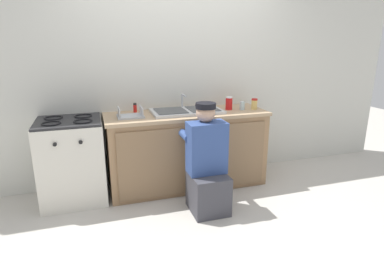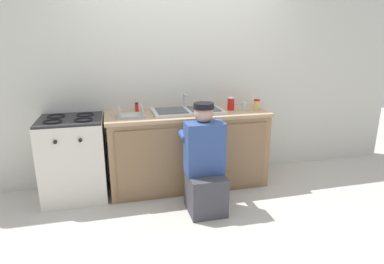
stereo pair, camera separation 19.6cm
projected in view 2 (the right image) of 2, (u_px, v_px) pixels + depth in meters
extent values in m
plane|color=beige|center=(194.00, 195.00, 3.64)|extent=(12.00, 12.00, 0.00)
cube|color=silver|center=(181.00, 77.00, 3.90)|extent=(6.00, 0.10, 2.50)
cube|color=#997551|center=(188.00, 151.00, 3.80)|extent=(1.81, 0.60, 0.85)
cube|color=#866747|center=(155.00, 163.00, 3.40)|extent=(0.80, 0.02, 0.75)
cube|color=#866747|center=(232.00, 156.00, 3.61)|extent=(0.80, 0.02, 0.75)
cube|color=tan|center=(188.00, 114.00, 3.68)|extent=(1.85, 0.62, 0.04)
cube|color=silver|center=(188.00, 111.00, 3.67)|extent=(0.80, 0.44, 0.03)
cube|color=#4C4F51|center=(171.00, 110.00, 3.62)|extent=(0.33, 0.35, 0.01)
cube|color=#4C4F51|center=(204.00, 109.00, 3.71)|extent=(0.33, 0.35, 0.01)
cylinder|color=#B7BABF|center=(184.00, 102.00, 3.82)|extent=(0.02, 0.02, 0.18)
cylinder|color=#B7BABF|center=(185.00, 95.00, 3.72)|extent=(0.02, 0.16, 0.02)
cube|color=silver|center=(74.00, 159.00, 3.49)|extent=(0.66, 0.60, 0.87)
cube|color=#262628|center=(70.00, 120.00, 3.37)|extent=(0.65, 0.59, 0.02)
torus|color=black|center=(53.00, 121.00, 3.22)|extent=(0.19, 0.19, 0.02)
torus|color=black|center=(84.00, 120.00, 3.29)|extent=(0.19, 0.19, 0.02)
torus|color=black|center=(56.00, 116.00, 3.44)|extent=(0.19, 0.19, 0.02)
torus|color=black|center=(85.00, 115.00, 3.51)|extent=(0.19, 0.19, 0.02)
cylinder|color=black|center=(55.00, 142.00, 3.09)|extent=(0.04, 0.02, 0.04)
cylinder|color=black|center=(80.00, 140.00, 3.15)|extent=(0.04, 0.02, 0.04)
cube|color=#3F3F47|center=(206.00, 193.00, 3.24)|extent=(0.36, 0.40, 0.40)
cube|color=#334C8C|center=(204.00, 148.00, 3.17)|extent=(0.38, 0.22, 0.52)
sphere|color=tan|center=(204.00, 113.00, 3.11)|extent=(0.19, 0.19, 0.19)
cylinder|color=black|center=(204.00, 106.00, 3.09)|extent=(0.20, 0.20, 0.06)
cube|color=black|center=(201.00, 106.00, 3.18)|extent=(0.13, 0.09, 0.02)
cylinder|color=#334C8C|center=(183.00, 135.00, 3.29)|extent=(0.08, 0.30, 0.08)
cylinder|color=#334C8C|center=(215.00, 133.00, 3.37)|extent=(0.08, 0.30, 0.08)
cylinder|color=red|center=(137.00, 108.00, 3.71)|extent=(0.04, 0.04, 0.08)
cylinder|color=black|center=(137.00, 103.00, 3.69)|extent=(0.04, 0.04, 0.02)
cylinder|color=#DBB760|center=(257.00, 105.00, 3.78)|extent=(0.07, 0.07, 0.11)
cylinder|color=#B21E19|center=(257.00, 100.00, 3.77)|extent=(0.07, 0.07, 0.02)
cylinder|color=red|center=(231.00, 104.00, 3.78)|extent=(0.08, 0.08, 0.14)
cylinder|color=white|center=(231.00, 98.00, 3.76)|extent=(0.08, 0.08, 0.01)
cube|color=#B2B7BC|center=(131.00, 116.00, 3.48)|extent=(0.28, 0.22, 0.02)
cube|color=#B2B7BC|center=(120.00, 112.00, 3.43)|extent=(0.01, 0.21, 0.10)
cube|color=#B2B7BC|center=(142.00, 110.00, 3.49)|extent=(0.01, 0.21, 0.10)
cylinder|color=#ADC6CC|center=(244.00, 106.00, 3.76)|extent=(0.06, 0.06, 0.10)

